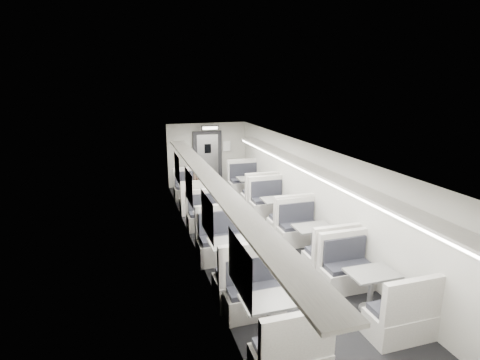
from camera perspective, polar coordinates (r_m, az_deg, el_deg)
room at (r=8.74m, az=3.22°, el=-3.27°), size 3.24×12.24×2.64m
booth_left_a at (r=12.21m, az=-7.30°, el=-2.23°), size 0.98×1.98×1.06m
booth_left_b at (r=9.63m, az=-4.47°, el=-6.88°), size 0.98×1.98×1.06m
booth_left_c at (r=7.74m, az=-1.02°, el=-12.01°), size 1.15×2.33×1.25m
booth_left_d at (r=6.13m, az=4.49°, el=-20.50°), size 1.03×2.09×1.12m
booth_right_a at (r=12.56m, az=1.80°, el=-1.37°), size 1.12×2.28×1.22m
booth_right_b at (r=10.50m, az=5.85°, el=-4.82°), size 1.09×2.20×1.18m
booth_right_c at (r=8.79m, az=11.02°, el=-9.15°), size 1.04×2.12×1.13m
booth_right_d at (r=7.19m, az=19.28°, el=-15.61°), size 1.02×2.08×1.11m
passenger at (r=11.39m, az=-6.10°, el=-1.08°), size 0.68×0.56×1.61m
window_a at (r=11.57m, az=-9.57°, el=1.83°), size 0.02×1.18×0.84m
window_b at (r=9.45m, az=-7.80°, el=-1.03°), size 0.02×1.18×0.84m
window_c at (r=7.39m, az=-5.02°, el=-5.51°), size 0.02×1.18×0.84m
window_d at (r=5.44m, az=-0.06°, el=-13.27°), size 0.02×1.18×0.84m
luggage_rack_left at (r=7.93m, az=-4.44°, el=0.20°), size 0.46×10.40×0.09m
luggage_rack_right at (r=8.78m, az=11.61°, el=1.39°), size 0.46×10.40×0.09m
vestibule_door at (r=14.32m, az=-4.95°, el=3.21°), size 1.10×0.13×2.10m
exit_sign at (r=13.65m, az=-4.63°, el=7.92°), size 0.62×0.12×0.16m
wall_notice at (r=14.39m, az=-2.05°, el=5.18°), size 0.32×0.02×0.40m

